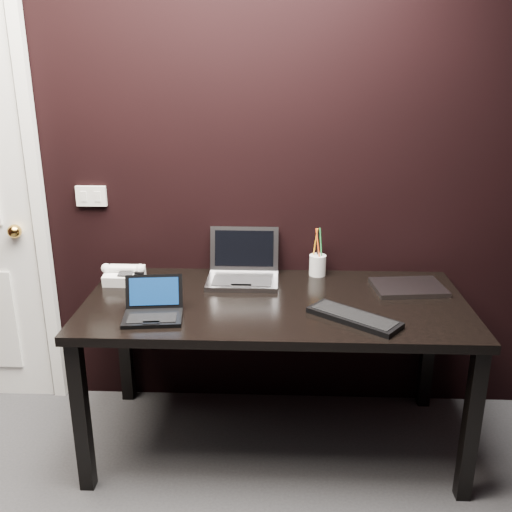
{
  "coord_description": "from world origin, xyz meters",
  "views": [
    {
      "loc": [
        0.31,
        -0.95,
        1.74
      ],
      "look_at": [
        0.22,
        1.35,
        0.96
      ],
      "focal_mm": 40.0,
      "sensor_mm": 36.0,
      "label": 1
    }
  ],
  "objects_px": {
    "netbook": "(153,310)",
    "closed_laptop": "(408,287)",
    "silver_laptop": "(243,272)",
    "desk": "(275,316)",
    "mobile_phone": "(139,284)",
    "pen_cup": "(318,264)",
    "ext_keyboard": "(354,317)",
    "desk_phone": "(124,275)"
  },
  "relations": [
    {
      "from": "netbook",
      "to": "closed_laptop",
      "type": "bearing_deg",
      "value": 17.26
    },
    {
      "from": "silver_laptop",
      "to": "desk",
      "type": "bearing_deg",
      "value": -56.45
    },
    {
      "from": "pen_cup",
      "to": "desk",
      "type": "bearing_deg",
      "value": -121.94
    },
    {
      "from": "netbook",
      "to": "desk_phone",
      "type": "distance_m",
      "value": 0.45
    },
    {
      "from": "silver_laptop",
      "to": "ext_keyboard",
      "type": "distance_m",
      "value": 0.65
    },
    {
      "from": "silver_laptop",
      "to": "desk_phone",
      "type": "distance_m",
      "value": 0.57
    },
    {
      "from": "netbook",
      "to": "pen_cup",
      "type": "relative_size",
      "value": 1.08
    },
    {
      "from": "desk",
      "to": "pen_cup",
      "type": "xyz_separation_m",
      "value": [
        0.21,
        0.33,
        0.13
      ]
    },
    {
      "from": "netbook",
      "to": "pen_cup",
      "type": "distance_m",
      "value": 0.89
    },
    {
      "from": "netbook",
      "to": "ext_keyboard",
      "type": "bearing_deg",
      "value": 0.23
    },
    {
      "from": "netbook",
      "to": "ext_keyboard",
      "type": "distance_m",
      "value": 0.83
    },
    {
      "from": "silver_laptop",
      "to": "pen_cup",
      "type": "bearing_deg",
      "value": 13.93
    },
    {
      "from": "netbook",
      "to": "closed_laptop",
      "type": "relative_size",
      "value": 0.76
    },
    {
      "from": "pen_cup",
      "to": "closed_laptop",
      "type": "bearing_deg",
      "value": -23.37
    },
    {
      "from": "netbook",
      "to": "pen_cup",
      "type": "xyz_separation_m",
      "value": [
        0.71,
        0.53,
        0.03
      ]
    },
    {
      "from": "mobile_phone",
      "to": "pen_cup",
      "type": "distance_m",
      "value": 0.87
    },
    {
      "from": "silver_laptop",
      "to": "desk_phone",
      "type": "bearing_deg",
      "value": -175.19
    },
    {
      "from": "ext_keyboard",
      "to": "desk_phone",
      "type": "xyz_separation_m",
      "value": [
        -1.05,
        0.39,
        0.03
      ]
    },
    {
      "from": "silver_laptop",
      "to": "desk_phone",
      "type": "height_order",
      "value": "silver_laptop"
    },
    {
      "from": "desk",
      "to": "netbook",
      "type": "xyz_separation_m",
      "value": [
        -0.51,
        -0.2,
        0.11
      ]
    },
    {
      "from": "ext_keyboard",
      "to": "pen_cup",
      "type": "distance_m",
      "value": 0.54
    },
    {
      "from": "desk_phone",
      "to": "mobile_phone",
      "type": "relative_size",
      "value": 2.45
    },
    {
      "from": "desk",
      "to": "netbook",
      "type": "distance_m",
      "value": 0.55
    },
    {
      "from": "desk",
      "to": "silver_laptop",
      "type": "bearing_deg",
      "value": 123.55
    },
    {
      "from": "mobile_phone",
      "to": "pen_cup",
      "type": "xyz_separation_m",
      "value": [
        0.84,
        0.24,
        0.02
      ]
    },
    {
      "from": "ext_keyboard",
      "to": "closed_laptop",
      "type": "height_order",
      "value": "ext_keyboard"
    },
    {
      "from": "mobile_phone",
      "to": "desk_phone",
      "type": "bearing_deg",
      "value": 134.29
    },
    {
      "from": "pen_cup",
      "to": "silver_laptop",
      "type": "bearing_deg",
      "value": -166.07
    },
    {
      "from": "silver_laptop",
      "to": "pen_cup",
      "type": "height_order",
      "value": "pen_cup"
    },
    {
      "from": "desk",
      "to": "silver_laptop",
      "type": "xyz_separation_m",
      "value": [
        -0.16,
        0.24,
        0.12
      ]
    },
    {
      "from": "desk",
      "to": "closed_laptop",
      "type": "height_order",
      "value": "closed_laptop"
    },
    {
      "from": "mobile_phone",
      "to": "netbook",
      "type": "bearing_deg",
      "value": -66.53
    },
    {
      "from": "closed_laptop",
      "to": "mobile_phone",
      "type": "height_order",
      "value": "mobile_phone"
    },
    {
      "from": "desk",
      "to": "mobile_phone",
      "type": "bearing_deg",
      "value": 171.56
    },
    {
      "from": "pen_cup",
      "to": "desk_phone",
      "type": "bearing_deg",
      "value": -171.56
    },
    {
      "from": "desk",
      "to": "ext_keyboard",
      "type": "relative_size",
      "value": 4.37
    },
    {
      "from": "silver_laptop",
      "to": "ext_keyboard",
      "type": "height_order",
      "value": "silver_laptop"
    },
    {
      "from": "netbook",
      "to": "mobile_phone",
      "type": "bearing_deg",
      "value": 113.47
    },
    {
      "from": "desk_phone",
      "to": "silver_laptop",
      "type": "bearing_deg",
      "value": 4.81
    },
    {
      "from": "netbook",
      "to": "pen_cup",
      "type": "height_order",
      "value": "pen_cup"
    },
    {
      "from": "silver_laptop",
      "to": "pen_cup",
      "type": "relative_size",
      "value": 1.4
    },
    {
      "from": "mobile_phone",
      "to": "closed_laptop",
      "type": "bearing_deg",
      "value": 2.72
    }
  ]
}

